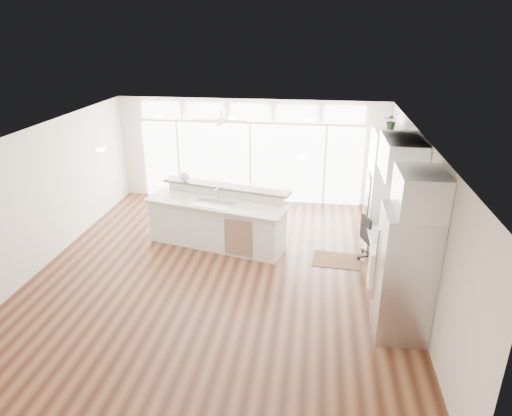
# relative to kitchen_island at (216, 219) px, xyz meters

# --- Properties ---
(floor) EXTENTS (7.00, 8.00, 0.02)m
(floor) POSITION_rel_kitchen_island_xyz_m (0.32, -1.16, -0.61)
(floor) COLOR #432314
(floor) RESTS_ON ground
(ceiling) EXTENTS (7.00, 8.00, 0.02)m
(ceiling) POSITION_rel_kitchen_island_xyz_m (0.32, -1.16, 2.10)
(ceiling) COLOR white
(ceiling) RESTS_ON wall_back
(wall_back) EXTENTS (7.00, 0.04, 2.70)m
(wall_back) POSITION_rel_kitchen_island_xyz_m (0.32, 2.84, 0.75)
(wall_back) COLOR silver
(wall_back) RESTS_ON floor
(wall_front) EXTENTS (7.00, 0.04, 2.70)m
(wall_front) POSITION_rel_kitchen_island_xyz_m (0.32, -5.16, 0.75)
(wall_front) COLOR silver
(wall_front) RESTS_ON floor
(wall_left) EXTENTS (0.04, 8.00, 2.70)m
(wall_left) POSITION_rel_kitchen_island_xyz_m (-3.18, -1.16, 0.75)
(wall_left) COLOR silver
(wall_left) RESTS_ON floor
(wall_right) EXTENTS (0.04, 8.00, 2.70)m
(wall_right) POSITION_rel_kitchen_island_xyz_m (3.82, -1.16, 0.75)
(wall_right) COLOR silver
(wall_right) RESTS_ON floor
(glass_wall) EXTENTS (5.80, 0.06, 2.08)m
(glass_wall) POSITION_rel_kitchen_island_xyz_m (0.32, 2.78, 0.45)
(glass_wall) COLOR white
(glass_wall) RESTS_ON wall_back
(transom_row) EXTENTS (5.90, 0.06, 0.40)m
(transom_row) POSITION_rel_kitchen_island_xyz_m (0.32, 2.78, 1.78)
(transom_row) COLOR white
(transom_row) RESTS_ON wall_back
(desk_window) EXTENTS (0.04, 0.85, 0.85)m
(desk_window) POSITION_rel_kitchen_island_xyz_m (3.78, -0.86, 0.95)
(desk_window) COLOR white
(desk_window) RESTS_ON wall_right
(ceiling_fan) EXTENTS (1.16, 1.16, 0.32)m
(ceiling_fan) POSITION_rel_kitchen_island_xyz_m (-0.18, 1.64, 1.88)
(ceiling_fan) COLOR white
(ceiling_fan) RESTS_ON ceiling
(recessed_lights) EXTENTS (3.40, 3.00, 0.02)m
(recessed_lights) POSITION_rel_kitchen_island_xyz_m (0.32, -0.96, 2.08)
(recessed_lights) COLOR white
(recessed_lights) RESTS_ON ceiling
(oven_cabinet) EXTENTS (0.64, 1.20, 2.50)m
(oven_cabinet) POSITION_rel_kitchen_island_xyz_m (3.49, 0.64, 0.65)
(oven_cabinet) COLOR white
(oven_cabinet) RESTS_ON floor
(desk_nook) EXTENTS (0.72, 1.30, 0.76)m
(desk_nook) POSITION_rel_kitchen_island_xyz_m (3.45, -0.86, -0.22)
(desk_nook) COLOR white
(desk_nook) RESTS_ON floor
(upper_cabinets) EXTENTS (0.64, 1.30, 0.64)m
(upper_cabinets) POSITION_rel_kitchen_island_xyz_m (3.49, -0.86, 1.75)
(upper_cabinets) COLOR white
(upper_cabinets) RESTS_ON wall_right
(refrigerator) EXTENTS (0.76, 0.90, 2.00)m
(refrigerator) POSITION_rel_kitchen_island_xyz_m (3.43, -2.51, 0.40)
(refrigerator) COLOR silver
(refrigerator) RESTS_ON floor
(fridge_cabinet) EXTENTS (0.64, 0.90, 0.60)m
(fridge_cabinet) POSITION_rel_kitchen_island_xyz_m (3.49, -2.51, 1.70)
(fridge_cabinet) COLOR white
(fridge_cabinet) RESTS_ON wall_right
(framed_photos) EXTENTS (0.06, 0.22, 0.80)m
(framed_photos) POSITION_rel_kitchen_island_xyz_m (3.78, -0.24, 0.80)
(framed_photos) COLOR black
(framed_photos) RESTS_ON wall_right
(kitchen_island) EXTENTS (3.22, 1.85, 1.21)m
(kitchen_island) POSITION_rel_kitchen_island_xyz_m (0.00, 0.00, 0.00)
(kitchen_island) COLOR white
(kitchen_island) RESTS_ON floor
(rug) EXTENTS (1.01, 0.76, 0.01)m
(rug) POSITION_rel_kitchen_island_xyz_m (2.56, -0.36, -0.60)
(rug) COLOR #3C2213
(rug) RESTS_ON floor
(office_chair) EXTENTS (0.61, 0.58, 0.93)m
(office_chair) POSITION_rel_kitchen_island_xyz_m (3.28, -0.19, -0.14)
(office_chair) COLOR black
(office_chair) RESTS_ON floor
(fishbowl) EXTENTS (0.26, 0.26, 0.22)m
(fishbowl) POSITION_rel_kitchen_island_xyz_m (-0.82, 0.62, 0.71)
(fishbowl) COLOR silver
(fishbowl) RESTS_ON kitchen_island
(monitor) EXTENTS (0.12, 0.48, 0.40)m
(monitor) POSITION_rel_kitchen_island_xyz_m (3.37, -0.86, 0.36)
(monitor) COLOR black
(monitor) RESTS_ON desk_nook
(keyboard) EXTENTS (0.15, 0.33, 0.02)m
(keyboard) POSITION_rel_kitchen_island_xyz_m (3.20, -0.86, 0.16)
(keyboard) COLOR silver
(keyboard) RESTS_ON desk_nook
(potted_plant) EXTENTS (0.35, 0.37, 0.26)m
(potted_plant) POSITION_rel_kitchen_island_xyz_m (3.49, 0.64, 2.02)
(potted_plant) COLOR #2E5624
(potted_plant) RESTS_ON oven_cabinet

